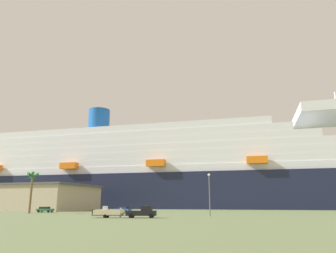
{
  "coord_description": "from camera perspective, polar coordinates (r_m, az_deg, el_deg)",
  "views": [
    {
      "loc": [
        29.74,
        -76.74,
        2.85
      ],
      "look_at": [
        2.78,
        30.43,
        28.91
      ],
      "focal_mm": 34.38,
      "sensor_mm": 36.0,
      "label": 1
    }
  ],
  "objects": [
    {
      "name": "ground_plane",
      "position": [
        110.84,
        -1.5,
        -14.74
      ],
      "size": [
        600.0,
        600.0,
        0.0
      ],
      "primitive_type": "plane",
      "color": "#66754C"
    },
    {
      "name": "terminal_building",
      "position": [
        131.59,
        -23.03,
        -11.49
      ],
      "size": [
        45.32,
        31.08,
        9.1
      ],
      "color": "#B7A88C",
      "rests_on": "ground_plane"
    },
    {
      "name": "street_lamp",
      "position": [
        70.77,
        7.34,
        -10.84
      ],
      "size": [
        0.56,
        0.56,
        8.9
      ],
      "color": "slate",
      "rests_on": "ground_plane"
    },
    {
      "name": "small_boat_on_trailer",
      "position": [
        63.29,
        -10.03,
        -14.78
      ],
      "size": [
        7.14,
        2.98,
        2.15
      ],
      "color": "#595960",
      "rests_on": "ground_plane"
    },
    {
      "name": "parked_car_green_wagon",
      "position": [
        101.06,
        -20.96,
        -13.57
      ],
      "size": [
        4.7,
        2.45,
        1.58
      ],
      "color": "#2D723F",
      "rests_on": "ground_plane"
    },
    {
      "name": "palm_tree",
      "position": [
        95.37,
        -22.95,
        -8.83
      ],
      "size": [
        3.49,
        3.28,
        10.88
      ],
      "color": "brown",
      "rests_on": "ground_plane"
    },
    {
      "name": "cruise_ship",
      "position": [
        152.5,
        -0.09,
        -8.41
      ],
      "size": [
        280.42,
        35.11,
        54.87
      ],
      "color": "#191E38",
      "rests_on": "ground_plane"
    },
    {
      "name": "parked_car_blue_suv",
      "position": [
        95.78,
        -7.87,
        -14.35
      ],
      "size": [
        4.59,
        2.74,
        1.58
      ],
      "color": "#264C99",
      "rests_on": "ground_plane"
    },
    {
      "name": "pickup_truck",
      "position": [
        62.23,
        -4.52,
        -14.89
      ],
      "size": [
        5.88,
        3.1,
        2.2
      ],
      "color": "black",
      "rests_on": "ground_plane"
    }
  ]
}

